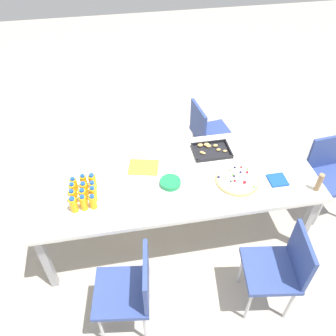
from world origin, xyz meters
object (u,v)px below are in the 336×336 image
(juice_bottle_3, at_px, (73,197))
(fruit_pizza, at_px, (237,180))
(chair_near_right, at_px, (281,266))
(juice_bottle_6, at_px, (73,190))
(cardboard_tube, at_px, (319,182))
(juice_bottle_8, at_px, (93,188))
(paper_folder, at_px, (144,167))
(juice_bottle_4, at_px, (83,196))
(chair_near_left, at_px, (131,289))
(party_table, at_px, (174,180))
(plate_stack, at_px, (170,183))
(chair_end, at_px, (329,171))
(chair_far_right, at_px, (207,131))
(juice_bottle_11, at_px, (93,181))
(juice_bottle_7, at_px, (84,189))
(snack_tray, at_px, (211,150))
(juice_bottle_10, at_px, (84,182))
(juice_bottle_2, at_px, (93,202))
(juice_bottle_5, at_px, (93,194))
(napkin_stack, at_px, (278,180))
(juice_bottle_0, at_px, (73,205))
(juice_bottle_9, at_px, (74,184))
(juice_bottle_1, at_px, (84,203))

(juice_bottle_3, bearing_deg, fruit_pizza, 0.24)
(chair_near_right, relative_size, juice_bottle_6, 5.75)
(chair_near_right, relative_size, cardboard_tube, 4.79)
(juice_bottle_8, xyz_separation_m, paper_folder, (0.44, 0.24, -0.06))
(juice_bottle_4, bearing_deg, chair_near_left, -67.33)
(party_table, xyz_separation_m, juice_bottle_8, (-0.68, -0.09, 0.12))
(cardboard_tube, bearing_deg, plate_stack, 166.85)
(chair_end, height_order, cardboard_tube, cardboard_tube)
(party_table, relative_size, chair_far_right, 2.91)
(juice_bottle_4, height_order, plate_stack, juice_bottle_4)
(juice_bottle_8, relative_size, juice_bottle_11, 0.91)
(cardboard_tube, bearing_deg, juice_bottle_3, 173.91)
(juice_bottle_7, xyz_separation_m, snack_tray, (1.15, 0.34, -0.05))
(juice_bottle_6, xyz_separation_m, cardboard_tube, (1.96, -0.28, 0.02))
(juice_bottle_6, distance_m, snack_tray, 1.28)
(chair_far_right, xyz_separation_m, cardboard_tube, (0.58, -1.22, 0.32))
(juice_bottle_8, height_order, cardboard_tube, cardboard_tube)
(chair_far_right, distance_m, juice_bottle_10, 1.58)
(juice_bottle_4, relative_size, snack_tray, 0.41)
(chair_far_right, bearing_deg, juice_bottle_4, -59.97)
(chair_near_left, relative_size, juice_bottle_2, 6.23)
(chair_far_right, height_order, juice_bottle_5, juice_bottle_5)
(juice_bottle_4, xyz_separation_m, snack_tray, (1.16, 0.42, -0.05))
(juice_bottle_7, height_order, napkin_stack, juice_bottle_7)
(juice_bottle_0, height_order, juice_bottle_7, juice_bottle_0)
(chair_near_right, relative_size, juice_bottle_3, 5.85)
(plate_stack, bearing_deg, chair_end, 4.51)
(juice_bottle_5, distance_m, napkin_stack, 1.53)
(juice_bottle_9, relative_size, plate_stack, 0.75)
(chair_near_left, xyz_separation_m, juice_bottle_0, (-0.36, 0.60, 0.30))
(party_table, xyz_separation_m, chair_end, (1.53, 0.03, -0.18))
(chair_near_left, height_order, juice_bottle_4, juice_bottle_4)
(juice_bottle_5, distance_m, juice_bottle_6, 0.18)
(paper_folder, bearing_deg, chair_far_right, 41.82)
(juice_bottle_1, bearing_deg, juice_bottle_0, -176.51)
(chair_near_left, xyz_separation_m, juice_bottle_2, (-0.21, 0.61, 0.29))
(chair_near_left, bearing_deg, juice_bottle_4, 30.69)
(chair_near_left, distance_m, juice_bottle_7, 0.86)
(snack_tray, bearing_deg, fruit_pizza, -74.11)
(party_table, bearing_deg, juice_bottle_1, -162.80)
(juice_bottle_4, height_order, fruit_pizza, juice_bottle_4)
(juice_bottle_6, bearing_deg, juice_bottle_7, 0.29)
(juice_bottle_3, relative_size, juice_bottle_8, 1.07)
(juice_bottle_7, xyz_separation_m, plate_stack, (0.70, -0.01, -0.04))
(party_table, xyz_separation_m, juice_bottle_7, (-0.75, -0.09, 0.12))
(fruit_pizza, bearing_deg, juice_bottle_5, -179.61)
(juice_bottle_9, bearing_deg, chair_far_right, 32.25)
(juice_bottle_9, height_order, juice_bottle_10, juice_bottle_10)
(juice_bottle_0, xyz_separation_m, juice_bottle_8, (0.15, 0.15, -0.01))
(juice_bottle_6, relative_size, fruit_pizza, 0.39)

